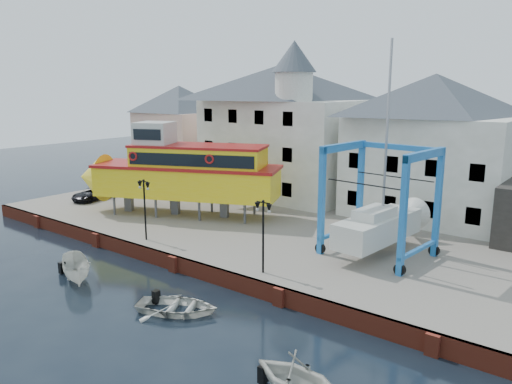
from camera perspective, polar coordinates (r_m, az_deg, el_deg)
The scene contains 13 objects.
ground at distance 31.76m, azimuth -9.32°, elevation -8.95°, with size 140.00×140.00×0.00m, color black.
hardstanding at distance 39.47m, azimuth 2.42°, elevation -3.82°, with size 44.00×22.00×1.00m, color slate.
quay_wall at distance 31.65m, azimuth -9.21°, elevation -8.06°, with size 44.00×0.47×1.00m.
building_pink at distance 55.35m, azimuth -8.65°, elevation 6.60°, with size 8.00×7.00×10.30m.
building_white_main at distance 46.98m, azimuth 2.88°, elevation 7.23°, with size 14.00×8.30×14.00m.
building_white_right at distance 41.34m, azimuth 19.39°, elevation 4.86°, with size 12.00×8.00×11.20m.
lamp_post_left at distance 34.24m, azimuth -12.66°, elevation -0.25°, with size 1.12×0.32×4.20m.
lamp_post_right at distance 27.45m, azimuth 0.83°, elevation -2.99°, with size 1.12×0.32×4.20m.
tour_boat at distance 40.69m, azimuth -9.26°, elevation 2.32°, with size 17.32×10.57×7.46m.
travel_lift at distance 32.21m, azimuth 14.49°, elevation -2.95°, with size 6.48×8.76×12.99m.
van at distance 48.12m, azimuth -18.22°, elevation -0.21°, with size 1.89×4.09×1.14m, color black.
motorboat_a at distance 31.90m, azimuth -19.72°, elevation -9.43°, with size 1.52×4.03×1.56m, color silver.
motorboat_b at distance 26.44m, azimuth -8.97°, elevation -13.41°, with size 3.00×4.20×0.87m, color silver.
Camera 1 is at (21.93, -19.98, 11.32)m, focal length 35.00 mm.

